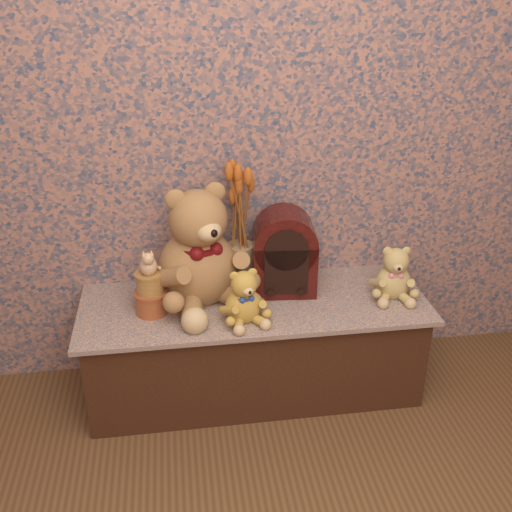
{
  "coord_description": "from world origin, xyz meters",
  "views": [
    {
      "loc": [
        -0.3,
        -0.9,
        1.73
      ],
      "look_at": [
        0.0,
        1.19,
        0.69
      ],
      "focal_mm": 41.83,
      "sensor_mm": 36.0,
      "label": 1
    }
  ],
  "objects_px": {
    "cathedral_radio": "(284,251)",
    "ceramic_vase": "(241,266)",
    "biscuit_tin_lower": "(152,302)",
    "cat_figurine": "(148,260)",
    "teddy_small": "(394,269)",
    "teddy_medium": "(243,293)",
    "teddy_large": "(196,239)"
  },
  "relations": [
    {
      "from": "cathedral_radio",
      "to": "biscuit_tin_lower",
      "type": "xyz_separation_m",
      "value": [
        -0.57,
        -0.11,
        -0.14
      ]
    },
    {
      "from": "ceramic_vase",
      "to": "cat_figurine",
      "type": "bearing_deg",
      "value": -157.0
    },
    {
      "from": "biscuit_tin_lower",
      "to": "cat_figurine",
      "type": "relative_size",
      "value": 1.14
    },
    {
      "from": "ceramic_vase",
      "to": "teddy_small",
      "type": "bearing_deg",
      "value": -15.03
    },
    {
      "from": "teddy_small",
      "to": "cat_figurine",
      "type": "bearing_deg",
      "value": -171.87
    },
    {
      "from": "teddy_small",
      "to": "cathedral_radio",
      "type": "xyz_separation_m",
      "value": [
        -0.45,
        0.12,
        0.06
      ]
    },
    {
      "from": "cathedral_radio",
      "to": "ceramic_vase",
      "type": "xyz_separation_m",
      "value": [
        -0.18,
        0.05,
        -0.08
      ]
    },
    {
      "from": "teddy_large",
      "to": "ceramic_vase",
      "type": "height_order",
      "value": "teddy_large"
    },
    {
      "from": "biscuit_tin_lower",
      "to": "cat_figurine",
      "type": "height_order",
      "value": "cat_figurine"
    },
    {
      "from": "ceramic_vase",
      "to": "biscuit_tin_lower",
      "type": "bearing_deg",
      "value": -157.0
    },
    {
      "from": "teddy_large",
      "to": "cat_figurine",
      "type": "distance_m",
      "value": 0.22
    },
    {
      "from": "teddy_small",
      "to": "cathedral_radio",
      "type": "distance_m",
      "value": 0.47
    },
    {
      "from": "cathedral_radio",
      "to": "cat_figurine",
      "type": "bearing_deg",
      "value": -163.31
    },
    {
      "from": "teddy_medium",
      "to": "cathedral_radio",
      "type": "xyz_separation_m",
      "value": [
        0.2,
        0.22,
        0.06
      ]
    },
    {
      "from": "teddy_medium",
      "to": "biscuit_tin_lower",
      "type": "xyz_separation_m",
      "value": [
        -0.36,
        0.1,
        -0.07
      ]
    },
    {
      "from": "cathedral_radio",
      "to": "teddy_small",
      "type": "bearing_deg",
      "value": -9.22
    },
    {
      "from": "teddy_large",
      "to": "cat_figurine",
      "type": "height_order",
      "value": "teddy_large"
    },
    {
      "from": "teddy_medium",
      "to": "ceramic_vase",
      "type": "bearing_deg",
      "value": 70.97
    },
    {
      "from": "teddy_large",
      "to": "teddy_medium",
      "type": "height_order",
      "value": "teddy_large"
    },
    {
      "from": "teddy_large",
      "to": "biscuit_tin_lower",
      "type": "relative_size",
      "value": 4.17
    },
    {
      "from": "teddy_large",
      "to": "teddy_medium",
      "type": "xyz_separation_m",
      "value": [
        0.17,
        -0.2,
        -0.15
      ]
    },
    {
      "from": "cathedral_radio",
      "to": "cat_figurine",
      "type": "height_order",
      "value": "cathedral_radio"
    },
    {
      "from": "teddy_medium",
      "to": "biscuit_tin_lower",
      "type": "distance_m",
      "value": 0.38
    },
    {
      "from": "teddy_medium",
      "to": "teddy_small",
      "type": "distance_m",
      "value": 0.66
    },
    {
      "from": "ceramic_vase",
      "to": "teddy_large",
      "type": "bearing_deg",
      "value": -160.04
    },
    {
      "from": "biscuit_tin_lower",
      "to": "cat_figurine",
      "type": "xyz_separation_m",
      "value": [
        0.0,
        0.0,
        0.19
      ]
    },
    {
      "from": "cat_figurine",
      "to": "cathedral_radio",
      "type": "bearing_deg",
      "value": 5.63
    },
    {
      "from": "teddy_small",
      "to": "cat_figurine",
      "type": "height_order",
      "value": "cat_figurine"
    },
    {
      "from": "biscuit_tin_lower",
      "to": "teddy_small",
      "type": "bearing_deg",
      "value": -0.29
    },
    {
      "from": "teddy_large",
      "to": "teddy_small",
      "type": "bearing_deg",
      "value": -29.22
    },
    {
      "from": "teddy_large",
      "to": "teddy_small",
      "type": "xyz_separation_m",
      "value": [
        0.82,
        -0.1,
        -0.15
      ]
    },
    {
      "from": "ceramic_vase",
      "to": "biscuit_tin_lower",
      "type": "xyz_separation_m",
      "value": [
        -0.39,
        -0.16,
        -0.05
      ]
    }
  ]
}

